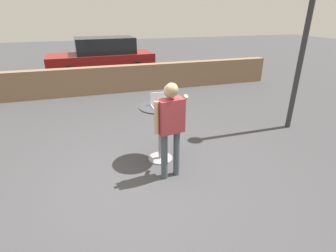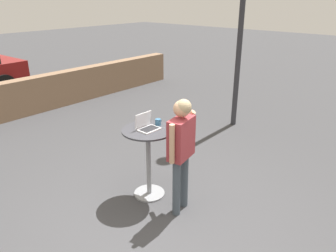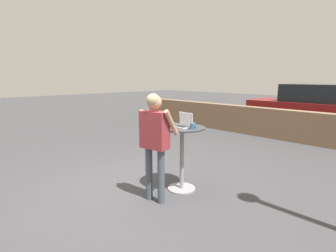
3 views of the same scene
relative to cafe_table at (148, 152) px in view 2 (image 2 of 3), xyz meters
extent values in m
plane|color=#3D3D3F|center=(-0.43, -0.61, -0.73)|extent=(50.00, 50.00, 0.00)
cylinder|color=gray|center=(0.00, 0.00, -0.72)|extent=(0.48, 0.48, 0.03)
cylinder|color=gray|center=(0.00, 0.00, -0.19)|extent=(0.07, 0.07, 1.04)
cylinder|color=#333338|center=(0.00, 0.00, 0.35)|extent=(0.76, 0.76, 0.02)
cube|color=silver|center=(0.00, -0.03, 0.37)|extent=(0.30, 0.22, 0.02)
cube|color=black|center=(0.00, -0.03, 0.38)|extent=(0.27, 0.18, 0.00)
cube|color=silver|center=(0.00, 0.09, 0.49)|extent=(0.30, 0.04, 0.22)
cube|color=white|center=(0.00, 0.08, 0.49)|extent=(0.28, 0.03, 0.19)
cylinder|color=#336084|center=(0.22, 0.00, 0.41)|extent=(0.09, 0.09, 0.09)
torus|color=#336084|center=(0.28, 0.00, 0.41)|extent=(0.04, 0.01, 0.04)
cylinder|color=#424C56|center=(-0.11, -0.63, -0.31)|extent=(0.11, 0.11, 0.85)
cylinder|color=#424C56|center=(0.12, -0.59, -0.31)|extent=(0.11, 0.11, 0.85)
cube|color=maroon|center=(0.01, -0.61, 0.40)|extent=(0.46, 0.29, 0.56)
sphere|color=tan|center=(0.01, -0.61, 0.81)|extent=(0.22, 0.22, 0.22)
sphere|color=#9E8966|center=(0.01, -0.64, 0.84)|extent=(0.20, 0.20, 0.20)
cylinder|color=tan|center=(-0.24, -0.66, 0.41)|extent=(0.07, 0.07, 0.53)
cylinder|color=tan|center=(0.24, -0.49, 0.52)|extent=(0.13, 0.32, 0.41)
cylinder|color=black|center=(0.93, 6.95, -0.39)|extent=(0.70, 0.25, 0.69)
cylinder|color=#2D2D33|center=(3.47, 0.54, 1.65)|extent=(0.12, 0.12, 4.76)
camera|label=1|loc=(-1.20, -4.29, 1.92)|focal=28.00mm
camera|label=2|loc=(-3.10, -3.07, 2.16)|focal=35.00mm
camera|label=3|loc=(2.89, -3.11, 1.17)|focal=28.00mm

